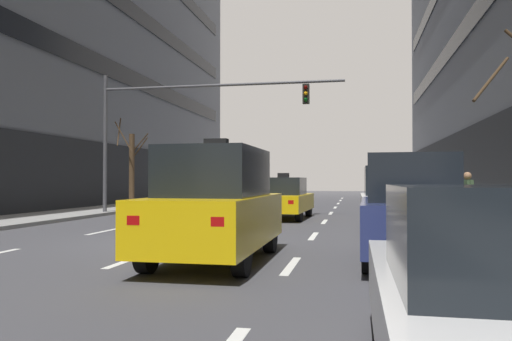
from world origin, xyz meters
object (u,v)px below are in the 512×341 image
Objects in this scene: car_parked_1 at (409,209)px; traffic_signal_0 at (177,115)px; taxi_driving_2 at (216,205)px; street_tree_2 at (132,167)px; taxi_driving_0 at (219,198)px; pedestrian_0 at (468,197)px; car_parked_0 at (508,302)px; car_driving_3 at (246,189)px; car_parked_2 at (391,200)px; taxi_driving_1 at (284,198)px.

car_parked_1 is 0.39× the size of traffic_signal_0.
taxi_driving_2 is 0.92× the size of street_tree_2.
pedestrian_0 is at bearing -36.12° from taxi_driving_0.
car_driving_3 is at bearing 105.20° from car_parked_0.
car_parked_2 is at bearing 90.00° from car_parked_1.
traffic_signal_0 reaches higher than car_parked_1.
pedestrian_0 is at bearing -64.80° from car_driving_3.
taxi_driving_1 is 2.72× the size of pedestrian_0.
taxi_driving_2 is at bearing -88.86° from taxi_driving_1.
car_driving_3 is 32.98m from car_parked_1.
traffic_signal_0 is at bearing 151.42° from pedestrian_0.
car_parked_2 is (0.00, 11.79, 0.23)m from car_parked_0.
taxi_driving_0 reaches higher than car_parked_0.
street_tree_2 reaches higher than taxi_driving_0.
car_parked_0 is 0.96× the size of car_parked_1.
taxi_driving_0 is at bearing -81.00° from car_driving_3.
car_parked_1 reaches higher than car_parked_0.
taxi_driving_2 reaches higher than taxi_driving_0.
street_tree_2 reaches higher than taxi_driving_2.
car_driving_3 is at bearing 101.55° from taxi_driving_2.
car_parked_1 is 0.87× the size of street_tree_2.
taxi_driving_0 is at bearing 121.28° from car_parked_1.
taxi_driving_0 is at bearing 137.98° from car_parked_2.
street_tree_2 is 19.05m from pedestrian_0.
car_driving_3 is 29.08m from pedestrian_0.
taxi_driving_0 is 1.00× the size of car_parked_1.
street_tree_2 is (-6.27, 4.15, 1.53)m from taxi_driving_0.
pedestrian_0 reaches higher than car_parked_0.
street_tree_2 is at bearing 141.71° from car_parked_2.
taxi_driving_2 is 1.01× the size of car_driving_3.
taxi_driving_0 is 9.66m from car_parked_2.
traffic_signal_0 is at bearing -86.13° from car_driving_3.
taxi_driving_1 is at bearing -73.27° from car_driving_3.
taxi_driving_2 reaches higher than car_parked_1.
taxi_driving_2 is at bearing -66.13° from traffic_signal_0.
taxi_driving_2 reaches higher than taxi_driving_1.
taxi_driving_1 is at bearing -24.74° from taxi_driving_0.
car_parked_0 is 11.79m from car_parked_2.
pedestrian_0 is (12.38, -26.31, 0.29)m from car_driving_3.
car_driving_3 is at bearing 106.73° from taxi_driving_1.
taxi_driving_0 is 4.19m from traffic_signal_0.
taxi_driving_1 is at bearing 103.25° from car_parked_0.
car_parked_1 reaches higher than pedestrian_0.
taxi_driving_1 reaches higher than taxi_driving_0.
street_tree_2 reaches higher than pedestrian_0.
car_parked_0 is at bearing -74.80° from car_driving_3.
car_driving_3 is 15.78m from street_tree_2.
car_parked_0 is 11.67m from pedestrian_0.
taxi_driving_0 is 0.95× the size of car_driving_3.
taxi_driving_0 is 0.94× the size of taxi_driving_2.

